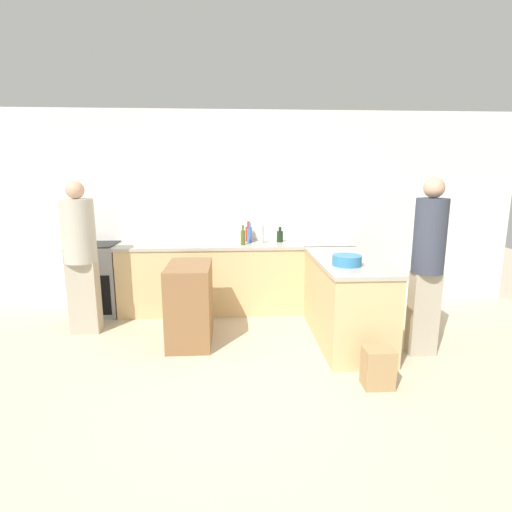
{
  "coord_description": "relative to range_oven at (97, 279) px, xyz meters",
  "views": [
    {
      "loc": [
        -0.05,
        -3.15,
        1.85
      ],
      "look_at": [
        0.21,
        1.06,
        0.98
      ],
      "focal_mm": 28.0,
      "sensor_mm": 36.0,
      "label": 1
    }
  ],
  "objects": [
    {
      "name": "hot_sauce_bottle",
      "position": [
        2.05,
        0.17,
        0.57
      ],
      "size": [
        0.09,
        0.09,
        0.28
      ],
      "color": "red",
      "rests_on": "counter_back"
    },
    {
      "name": "counter_peninsula",
      "position": [
        3.08,
        -1.09,
        -0.0
      ],
      "size": [
        0.69,
        1.58,
        0.94
      ],
      "color": "#D6B27A",
      "rests_on": "ground_plane"
    },
    {
      "name": "counter_back",
      "position": [
        1.87,
        -0.01,
        -0.0
      ],
      "size": [
        3.12,
        0.64,
        0.94
      ],
      "color": "#D6B27A",
      "rests_on": "ground_plane"
    },
    {
      "name": "range_oven",
      "position": [
        0.0,
        0.0,
        0.0
      ],
      "size": [
        0.6,
        0.6,
        0.95
      ],
      "color": "#99999E",
      "rests_on": "ground_plane"
    },
    {
      "name": "ground_plane",
      "position": [
        1.87,
        -2.15,
        -0.47
      ],
      "size": [
        14.0,
        14.0,
        0.0
      ],
      "primitive_type": "plane",
      "color": "beige"
    },
    {
      "name": "island_table",
      "position": [
        1.34,
        -1.04,
        -0.03
      ],
      "size": [
        0.47,
        0.77,
        0.89
      ],
      "color": "brown",
      "rests_on": "ground_plane"
    },
    {
      "name": "person_at_peninsula",
      "position": [
        3.78,
        -1.5,
        0.53
      ],
      "size": [
        0.31,
        0.31,
        1.82
      ],
      "color": "#ADA38E",
      "rests_on": "ground_plane"
    },
    {
      "name": "wall_back",
      "position": [
        1.87,
        0.33,
        0.88
      ],
      "size": [
        8.0,
        0.06,
        2.7
      ],
      "color": "white",
      "rests_on": "ground_plane"
    },
    {
      "name": "wine_bottle_dark",
      "position": [
        2.47,
        0.09,
        0.55
      ],
      "size": [
        0.09,
        0.09,
        0.21
      ],
      "color": "black",
      "rests_on": "counter_back"
    },
    {
      "name": "mixing_bowl",
      "position": [
        2.98,
        -1.39,
        0.52
      ],
      "size": [
        0.3,
        0.3,
        0.1
      ],
      "color": "teal",
      "rests_on": "counter_peninsula"
    },
    {
      "name": "vinegar_bottle_clear",
      "position": [
        2.21,
        0.0,
        0.59
      ],
      "size": [
        0.06,
        0.06,
        0.31
      ],
      "color": "silver",
      "rests_on": "counter_back"
    },
    {
      "name": "water_bottle_blue",
      "position": [
        2.06,
        0.08,
        0.57
      ],
      "size": [
        0.07,
        0.07,
        0.26
      ],
      "color": "#386BB7",
      "rests_on": "counter_back"
    },
    {
      "name": "olive_oil_bottle",
      "position": [
        1.96,
        -0.11,
        0.57
      ],
      "size": [
        0.06,
        0.06,
        0.26
      ],
      "color": "#475B1E",
      "rests_on": "counter_back"
    },
    {
      "name": "person_by_range",
      "position": [
        0.07,
        -0.68,
        0.49
      ],
      "size": [
        0.36,
        0.36,
        1.78
      ],
      "color": "#ADA38E",
      "rests_on": "ground_plane"
    },
    {
      "name": "paper_bag",
      "position": [
        3.09,
        -2.13,
        -0.29
      ],
      "size": [
        0.26,
        0.2,
        0.35
      ],
      "color": "#A88456",
      "rests_on": "ground_plane"
    }
  ]
}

